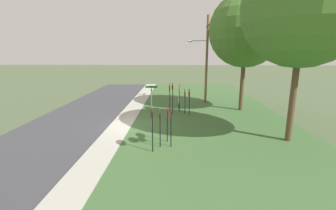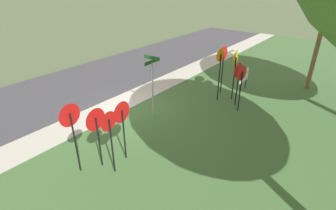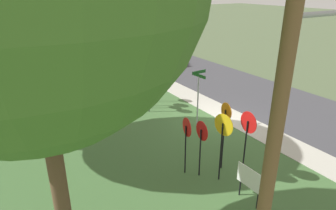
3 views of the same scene
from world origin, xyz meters
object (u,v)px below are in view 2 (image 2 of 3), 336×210
stop_sign_far_center (235,64)px  notice_board (244,77)px  stop_sign_near_right (238,75)px  yield_sign_near_left (71,122)px  stop_sign_far_right (241,79)px  yield_sign_near_right (109,129)px  yield_sign_far_left (96,124)px  stop_sign_far_left (223,60)px  utility_pole (326,2)px  street_name_post (152,82)px  yield_sign_far_right (122,117)px  stop_sign_near_left (220,64)px

stop_sign_far_center → notice_board: size_ratio=2.09×
stop_sign_near_right → yield_sign_near_left: size_ratio=0.89×
stop_sign_far_right → yield_sign_near_left: (7.35, -2.36, 0.23)m
yield_sign_near_right → yield_sign_far_left: bearing=-91.1°
stop_sign_far_left → notice_board: size_ratio=2.10×
yield_sign_near_left → utility_pole: (-12.53, 4.25, 2.84)m
stop_sign_far_left → street_name_post: 4.51m
yield_sign_near_left → yield_sign_near_right: size_ratio=1.10×
yield_sign_near_left → street_name_post: (-4.33, -0.44, -0.13)m
stop_sign_near_right → yield_sign_near_right: 7.17m
stop_sign_far_right → yield_sign_near_right: size_ratio=1.00×
yield_sign_far_right → street_name_post: (-2.90, -1.16, 0.07)m
stop_sign_far_center → yield_sign_far_left: (7.73, -1.19, -0.29)m
stop_sign_far_left → yield_sign_far_right: (7.27, 0.02, -0.27)m
yield_sign_far_left → street_name_post: size_ratio=0.75×
yield_sign_near_left → street_name_post: 4.36m
stop_sign_far_right → utility_pole: size_ratio=0.26×
stop_sign_far_left → utility_pole: size_ratio=0.30×
stop_sign_near_right → stop_sign_far_center: stop_sign_far_center is taller
stop_sign_near_left → stop_sign_far_center: stop_sign_near_left is taller
yield_sign_near_left → stop_sign_near_left: bearing=169.8°
stop_sign_near_left → stop_sign_far_left: bearing=-154.2°
stop_sign_near_right → yield_sign_near_left: bearing=-9.6°
stop_sign_far_center → yield_sign_near_left: stop_sign_far_center is taller
stop_sign_far_right → yield_sign_far_left: stop_sign_far_right is taller
yield_sign_far_left → yield_sign_near_right: bearing=91.1°
stop_sign_far_left → stop_sign_near_right: bearing=59.0°
yield_sign_near_right → yield_sign_far_right: bearing=-168.0°
yield_sign_near_left → notice_board: yield_sign_near_left is taller
stop_sign_far_center → stop_sign_far_right: size_ratio=1.15×
stop_sign_near_left → stop_sign_far_center: size_ratio=1.04×
stop_sign_near_left → notice_board: (-1.96, 0.58, -1.12)m
utility_pole → notice_board: size_ratio=6.97×
stop_sign_near_right → stop_sign_far_left: 1.63m
stop_sign_near_left → notice_board: stop_sign_near_left is taller
stop_sign_near_left → stop_sign_far_center: 0.78m
yield_sign_far_right → yield_sign_near_right: bearing=13.0°
yield_sign_far_left → yield_sign_far_right: bearing=152.0°
stop_sign_near_right → notice_board: bearing=-162.3°
yield_sign_near_left → notice_board: 9.97m
yield_sign_near_right → stop_sign_far_right: bearing=162.6°
yield_sign_far_left → notice_board: (-9.16, 1.20, -0.79)m
stop_sign_near_left → yield_sign_far_right: 6.42m
stop_sign_near_right → yield_sign_near_left: (7.78, -2.01, 0.26)m
stop_sign_far_center → notice_board: stop_sign_far_center is taller
stop_sign_far_center → stop_sign_far_right: bearing=29.7°
yield_sign_far_left → notice_board: 9.27m
yield_sign_far_right → street_name_post: size_ratio=0.77×
stop_sign_near_right → street_name_post: size_ratio=0.76×
stop_sign_far_center → yield_sign_far_left: bearing=-17.7°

